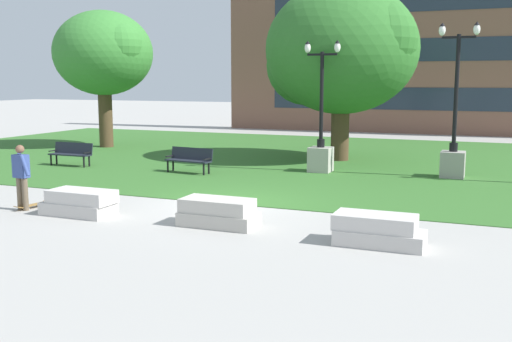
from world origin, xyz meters
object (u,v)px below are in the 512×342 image
object	(u,v)px
concrete_block_center	(80,203)
park_bench_near_left	(71,152)
concrete_block_left	(218,213)
lamp_post_left	(453,147)
park_bench_near_right	(190,158)
lamp_post_center	(321,145)
skateboard	(32,205)
person_skateboarder	(21,174)
concrete_block_right	(378,231)

from	to	relation	value
concrete_block_center	park_bench_near_left	xyz separation A→B (m)	(-5.91, 6.96, 0.23)
concrete_block_left	lamp_post_left	bearing A→B (deg)	64.09
park_bench_near_right	lamp_post_center	distance (m)	4.82
concrete_block_left	skateboard	xyz separation A→B (m)	(-5.41, -0.10, -0.22)
lamp_post_left	lamp_post_center	world-z (taller)	lamp_post_left
concrete_block_center	park_bench_near_left	size ratio (longest dim) A/B	1.02
concrete_block_center	park_bench_near_right	size ratio (longest dim) A/B	0.99
person_skateboarder	lamp_post_left	size ratio (longest dim) A/B	0.33
concrete_block_left	concrete_block_right	xyz separation A→B (m)	(3.75, -0.25, 0.00)
concrete_block_right	lamp_post_center	world-z (taller)	lamp_post_center
concrete_block_center	lamp_post_center	xyz separation A→B (m)	(3.62, 9.14, 0.69)
concrete_block_center	lamp_post_left	size ratio (longest dim) A/B	0.35
person_skateboarder	skateboard	xyz separation A→B (m)	(0.05, 0.28, -0.88)
park_bench_near_right	lamp_post_center	world-z (taller)	lamp_post_center
person_skateboarder	concrete_block_center	bearing A→B (deg)	3.04
skateboard	concrete_block_left	bearing A→B (deg)	1.03
concrete_block_left	lamp_post_left	world-z (taller)	lamp_post_left
skateboard	park_bench_near_right	bearing A→B (deg)	81.98
concrete_block_center	concrete_block_left	xyz separation A→B (m)	(3.71, 0.28, 0.00)
concrete_block_right	person_skateboarder	world-z (taller)	person_skateboarder
concrete_block_right	lamp_post_left	bearing A→B (deg)	85.38
park_bench_near_left	person_skateboarder	bearing A→B (deg)	-59.47
concrete_block_center	concrete_block_left	distance (m)	3.72
concrete_block_center	lamp_post_left	world-z (taller)	lamp_post_left
concrete_block_right	park_bench_near_right	distance (m)	10.82
concrete_block_left	concrete_block_center	bearing A→B (deg)	-175.61
park_bench_near_left	park_bench_near_right	xyz separation A→B (m)	(5.18, 0.15, 0.00)
park_bench_near_left	lamp_post_left	world-z (taller)	lamp_post_left
person_skateboarder	lamp_post_left	distance (m)	13.90
concrete_block_right	lamp_post_center	bearing A→B (deg)	112.82
concrete_block_center	concrete_block_left	size ratio (longest dim) A/B	1.02
lamp_post_center	person_skateboarder	bearing A→B (deg)	-120.21
skateboard	park_bench_near_right	distance (m)	7.01
skateboard	lamp_post_center	xyz separation A→B (m)	(5.33, 8.95, 0.91)
concrete_block_center	person_skateboarder	distance (m)	1.87
concrete_block_left	park_bench_near_right	bearing A→B (deg)	123.01
park_bench_near_right	concrete_block_right	bearing A→B (deg)	-40.87
person_skateboarder	lamp_post_left	bearing A→B (deg)	44.13
lamp_post_left	concrete_block_center	bearing A→B (deg)	-130.63
concrete_block_center	park_bench_near_left	world-z (taller)	park_bench_near_left
skateboard	lamp_post_left	size ratio (longest dim) A/B	0.20
concrete_block_center	skateboard	xyz separation A→B (m)	(-1.70, 0.19, -0.22)
skateboard	park_bench_near_left	size ratio (longest dim) A/B	0.58
concrete_block_left	concrete_block_right	distance (m)	3.75
concrete_block_center	park_bench_near_right	world-z (taller)	park_bench_near_right
concrete_block_right	concrete_block_center	bearing A→B (deg)	-179.75
skateboard	lamp_post_left	bearing A→B (deg)	43.43
person_skateboarder	park_bench_near_left	distance (m)	8.20
concrete_block_left	lamp_post_center	bearing A→B (deg)	90.55
park_bench_near_left	lamp_post_center	size ratio (longest dim) A/B	0.38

